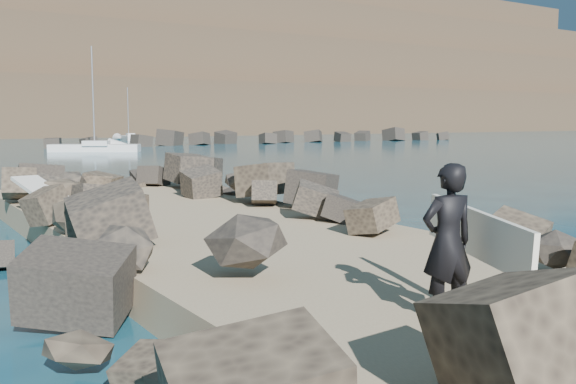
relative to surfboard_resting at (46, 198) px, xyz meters
name	(u,v)px	position (x,y,z in m)	size (l,w,h in m)	color
ground	(258,268)	(2.77, -4.27, -1.04)	(800.00, 800.00, 0.00)	#0F384C
jetty	(323,273)	(2.77, -6.27, -0.74)	(6.00, 26.00, 0.60)	#8C7759
riprap_left	(133,279)	(-0.13, -5.77, -0.54)	(2.60, 22.00, 1.00)	black
riprap_right	(431,238)	(5.67, -5.77, -0.54)	(2.60, 22.00, 1.00)	black
breakwater_secondary	(278,138)	(37.77, 50.73, -0.44)	(52.00, 4.00, 1.20)	black
surfboard_resting	(46,198)	(0.00, 0.00, 0.00)	(0.60, 2.42, 0.08)	white
surfer_with_board	(452,241)	(1.98, -9.65, 0.40)	(1.14, 1.98, 1.66)	black
sailboat_d	(129,138)	(26.29, 70.51, -0.69)	(2.21, 6.04, 7.25)	silver
sailboat_c	(95,148)	(13.10, 41.21, -0.69)	(7.39, 5.36, 9.13)	silver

